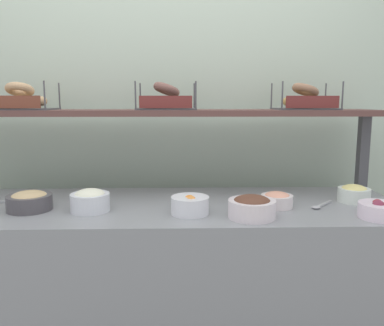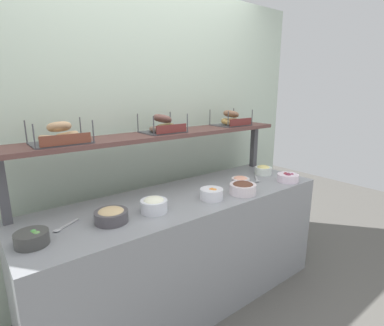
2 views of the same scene
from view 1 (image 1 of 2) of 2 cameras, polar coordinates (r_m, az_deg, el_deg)
name	(u,v)px [view 1 (image 1 of 2)]	position (r m, az deg, el deg)	size (l,w,h in m)	color
back_wall	(166,122)	(2.32, -3.83, 5.95)	(3.43, 0.06, 2.40)	silver
deli_counter	(163,290)	(1.98, -4.22, -18.00)	(2.23, 0.70, 0.85)	gray
shelf_riser_right	(363,153)	(2.27, 23.69, 1.33)	(0.05, 0.05, 0.40)	#4C4C51
upper_shelf	(164,113)	(2.03, -4.15, 7.35)	(2.19, 0.32, 0.03)	brown
bowl_cream_cheese	(90,200)	(1.76, -14.67, -5.27)	(0.17, 0.17, 0.10)	white
bowl_lox_spread	(277,200)	(1.81, 12.30, -5.24)	(0.14, 0.14, 0.07)	white
bowl_egg_salad	(354,193)	(2.01, 22.57, -4.10)	(0.15, 0.15, 0.08)	white
bowl_fruit_salad	(190,205)	(1.66, -0.30, -6.12)	(0.16, 0.16, 0.08)	white
bowl_beet_salad	(380,210)	(1.78, 25.78, -6.19)	(0.17, 0.17, 0.08)	white
bowl_chocolate_spread	(252,207)	(1.63, 8.73, -6.32)	(0.19, 0.19, 0.09)	white
bowl_hummus	(30,201)	(1.86, -22.65, -5.09)	(0.19, 0.19, 0.09)	#4D494F
serving_spoon_by_edge	(320,206)	(1.86, 18.18, -5.94)	(0.14, 0.14, 0.01)	#B7B7BC
bagel_basket_plain	(20,100)	(2.18, -23.86, 8.38)	(0.33, 0.27, 0.14)	#4C4C51
bagel_basket_poppy	(166,100)	(2.04, -3.79, 9.11)	(0.30, 0.26, 0.15)	#4C4C51
bagel_basket_everything	(305,101)	(2.13, 16.15, 8.75)	(0.31, 0.24, 0.14)	#4C4C51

